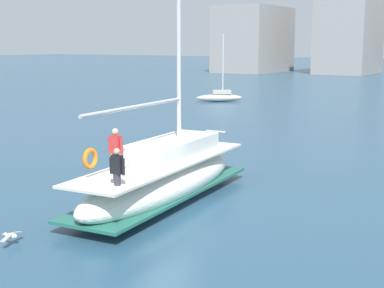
% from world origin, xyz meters
% --- Properties ---
extents(ground_plane, '(400.00, 400.00, 0.00)m').
position_xyz_m(ground_plane, '(0.00, 0.00, 0.00)').
color(ground_plane, '#284C66').
extents(main_sailboat, '(3.02, 9.73, 13.37)m').
position_xyz_m(main_sailboat, '(-0.45, 1.19, 0.91)').
color(main_sailboat, white).
rests_on(main_sailboat, ground).
extents(moored_cutter_left, '(4.24, 3.56, 6.49)m').
position_xyz_m(moored_cutter_left, '(-15.46, 33.19, 0.50)').
color(moored_cutter_left, '#B7B2A8').
rests_on(moored_cutter_left, ground).
extents(seagull, '(0.48, 0.92, 0.17)m').
position_xyz_m(seagull, '(-1.64, -4.80, 0.27)').
color(seagull, silver).
rests_on(seagull, ground).
extents(mooring_buoy, '(0.51, 0.51, 0.86)m').
position_xyz_m(mooring_buoy, '(-6.42, 5.96, 0.16)').
color(mooring_buoy, yellow).
rests_on(mooring_buoy, ground).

